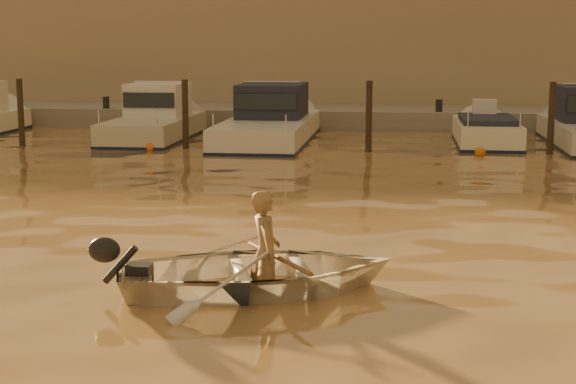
# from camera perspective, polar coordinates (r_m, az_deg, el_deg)

# --- Properties ---
(ground_plane) EXTENTS (160.00, 160.00, 0.00)m
(ground_plane) POSITION_cam_1_polar(r_m,az_deg,el_deg) (11.57, 3.57, -5.96)
(ground_plane) COLOR brown
(ground_plane) RESTS_ON ground
(dinghy) EXTENTS (4.12, 3.48, 0.73)m
(dinghy) POSITION_cam_1_polar(r_m,az_deg,el_deg) (11.22, -1.97, -5.16)
(dinghy) COLOR silver
(dinghy) RESTS_ON ground_plane
(person) EXTENTS (0.54, 0.67, 1.58)m
(person) POSITION_cam_1_polar(r_m,az_deg,el_deg) (11.17, -1.47, -3.91)
(person) COLOR #916E48
(person) RESTS_ON dinghy
(outboard_motor) EXTENTS (0.98, 0.66, 0.70)m
(outboard_motor) POSITION_cam_1_polar(r_m,az_deg,el_deg) (11.09, -9.68, -5.28)
(outboard_motor) COLOR black
(outboard_motor) RESTS_ON dinghy
(oar_port) EXTENTS (1.11, 1.85, 0.13)m
(oar_port) POSITION_cam_1_polar(r_m,az_deg,el_deg) (11.22, -0.71, -4.23)
(oar_port) COLOR brown
(oar_port) RESTS_ON dinghy
(oar_starboard) EXTENTS (0.36, 2.09, 0.13)m
(oar_starboard) POSITION_cam_1_polar(r_m,az_deg,el_deg) (11.18, -1.72, -4.28)
(oar_starboard) COLOR brown
(oar_starboard) RESTS_ON dinghy
(moored_boat_1) EXTENTS (2.15, 6.42, 1.75)m
(moored_boat_1) POSITION_cam_1_polar(r_m,az_deg,el_deg) (28.32, -8.67, 4.64)
(moored_boat_1) COLOR beige
(moored_boat_1) RESTS_ON ground_plane
(moored_boat_2) EXTENTS (2.50, 8.30, 1.75)m
(moored_boat_2) POSITION_cam_1_polar(r_m,az_deg,el_deg) (27.53, -1.23, 4.61)
(moored_boat_2) COLOR silver
(moored_boat_2) RESTS_ON ground_plane
(moored_boat_3) EXTENTS (1.78, 5.24, 0.95)m
(moored_boat_3) POSITION_cam_1_polar(r_m,az_deg,el_deg) (27.39, 12.68, 3.50)
(moored_boat_3) COLOR #EFEBC8
(moored_boat_3) RESTS_ON ground_plane
(piling_0) EXTENTS (0.18, 0.18, 2.20)m
(piling_0) POSITION_cam_1_polar(r_m,az_deg,el_deg) (27.41, -16.89, 4.74)
(piling_0) COLOR #2D2319
(piling_0) RESTS_ON ground_plane
(piling_1) EXTENTS (0.18, 0.18, 2.20)m
(piling_1) POSITION_cam_1_polar(r_m,az_deg,el_deg) (25.77, -6.65, 4.79)
(piling_1) COLOR #2D2319
(piling_1) RESTS_ON ground_plane
(piling_2) EXTENTS (0.18, 0.18, 2.20)m
(piling_2) POSITION_cam_1_polar(r_m,az_deg,el_deg) (25.03, 5.25, 4.67)
(piling_2) COLOR #2D2319
(piling_2) RESTS_ON ground_plane
(piling_3) EXTENTS (0.18, 0.18, 2.20)m
(piling_3) POSITION_cam_1_polar(r_m,az_deg,el_deg) (25.34, 16.65, 4.36)
(piling_3) COLOR #2D2319
(piling_3) RESTS_ON ground_plane
(fender_b) EXTENTS (0.30, 0.30, 0.30)m
(fender_b) POSITION_cam_1_polar(r_m,az_deg,el_deg) (25.58, -8.87, 2.90)
(fender_b) COLOR orange
(fender_b) RESTS_ON ground_plane
(fender_c) EXTENTS (0.30, 0.30, 0.30)m
(fender_c) POSITION_cam_1_polar(r_m,az_deg,el_deg) (24.45, -0.73, 2.70)
(fender_c) COLOR white
(fender_c) RESTS_ON ground_plane
(fender_d) EXTENTS (0.30, 0.30, 0.30)m
(fender_d) POSITION_cam_1_polar(r_m,az_deg,el_deg) (24.64, 12.32, 2.53)
(fender_d) COLOR #C76717
(fender_d) RESTS_ON ground_plane
(quay) EXTENTS (52.00, 4.00, 1.00)m
(quay) POSITION_cam_1_polar(r_m,az_deg,el_deg) (32.76, 6.09, 4.56)
(quay) COLOR gray
(quay) RESTS_ON ground_plane
(waterfront_building) EXTENTS (46.00, 7.00, 4.80)m
(waterfront_building) POSITION_cam_1_polar(r_m,az_deg,el_deg) (38.12, 6.35, 8.69)
(waterfront_building) COLOR #9E8466
(waterfront_building) RESTS_ON quay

